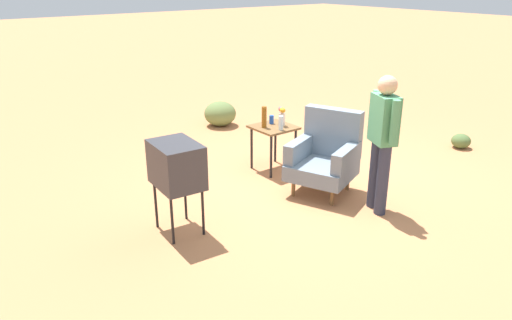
% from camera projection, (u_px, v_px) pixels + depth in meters
% --- Properties ---
extents(ground_plane, '(60.00, 60.00, 0.00)m').
position_uv_depth(ground_plane, '(317.00, 183.00, 6.70)').
color(ground_plane, '#C17A4C').
extents(armchair, '(1.00, 1.01, 1.06)m').
position_uv_depth(armchair, '(325.00, 155.00, 6.31)').
color(armchair, brown).
rests_on(armchair, ground).
extents(side_table, '(0.56, 0.56, 0.66)m').
position_uv_depth(side_table, '(274.00, 133.00, 6.98)').
color(side_table, black).
rests_on(side_table, ground).
extents(tv_on_stand, '(0.63, 0.49, 1.03)m').
position_uv_depth(tv_on_stand, '(177.00, 165.00, 5.19)').
color(tv_on_stand, black).
rests_on(tv_on_stand, ground).
extents(person_standing, '(0.53, 0.35, 1.64)m').
position_uv_depth(person_standing, '(383.00, 136.00, 5.62)').
color(person_standing, '#2D3347').
rests_on(person_standing, ground).
extents(bottle_short_clear, '(0.06, 0.06, 0.20)m').
position_uv_depth(bottle_short_clear, '(281.00, 123.00, 6.74)').
color(bottle_short_clear, silver).
rests_on(bottle_short_clear, side_table).
extents(bottle_tall_amber, '(0.07, 0.07, 0.30)m').
position_uv_depth(bottle_tall_amber, '(264.00, 117.00, 6.84)').
color(bottle_tall_amber, brown).
rests_on(bottle_tall_amber, side_table).
extents(soda_can_blue, '(0.07, 0.07, 0.12)m').
position_uv_depth(soda_can_blue, '(271.00, 120.00, 7.04)').
color(soda_can_blue, blue).
rests_on(soda_can_blue, side_table).
extents(flower_vase, '(0.15, 0.10, 0.27)m').
position_uv_depth(flower_vase, '(282.00, 115.00, 6.93)').
color(flower_vase, silver).
rests_on(flower_vase, side_table).
extents(shrub_near, '(0.59, 0.59, 0.46)m').
position_uv_depth(shrub_near, '(220.00, 114.00, 9.15)').
color(shrub_near, olive).
rests_on(shrub_near, ground).
extents(shrub_mid, '(0.31, 0.31, 0.24)m').
position_uv_depth(shrub_mid, '(461.00, 141.00, 8.01)').
color(shrub_mid, '#516B38').
rests_on(shrub_mid, ground).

